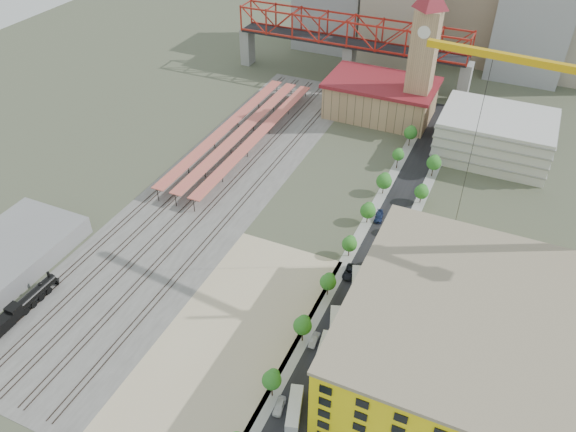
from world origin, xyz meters
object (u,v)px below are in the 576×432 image
at_px(construction_building, 463,343).
at_px(site_trailer_a, 294,409).
at_px(locomotive, 26,304).
at_px(site_trailer_b, 324,350).
at_px(clock_tower, 425,45).
at_px(car_0, 279,406).
at_px(site_trailer_d, 357,283).
at_px(site_trailer_c, 336,326).

relative_size(construction_building, site_trailer_a, 5.47).
distance_m(locomotive, site_trailer_b, 67.92).
distance_m(clock_tower, car_0, 125.30).
bearing_deg(construction_building, site_trailer_d, 149.46).
height_order(clock_tower, car_0, clock_tower).
height_order(site_trailer_c, site_trailer_d, site_trailer_c).
height_order(site_trailer_c, car_0, site_trailer_c).
bearing_deg(locomotive, site_trailer_d, 29.71).
bearing_deg(construction_building, clock_tower, 108.78).
xyz_separation_m(site_trailer_d, car_0, (-3.00, -37.39, -0.53)).
xyz_separation_m(locomotive, site_trailer_d, (66.00, 37.66, -0.63)).
bearing_deg(locomotive, clock_tower, 64.63).
relative_size(site_trailer_b, site_trailer_c, 0.90).
height_order(clock_tower, locomotive, clock_tower).
bearing_deg(car_0, site_trailer_b, 70.41).
bearing_deg(locomotive, site_trailer_b, 13.63).
bearing_deg(clock_tower, site_trailer_c, -85.40).
distance_m(locomotive, site_trailer_a, 66.01).
bearing_deg(site_trailer_c, car_0, -116.20).
distance_m(construction_building, locomotive, 94.97).
height_order(clock_tower, site_trailer_d, clock_tower).
bearing_deg(site_trailer_b, locomotive, -174.98).
height_order(site_trailer_a, car_0, site_trailer_a).
bearing_deg(locomotive, site_trailer_a, 0.50).
bearing_deg(site_trailer_b, car_0, -109.40).
distance_m(site_trailer_a, site_trailer_b, 15.42).
xyz_separation_m(clock_tower, construction_building, (34.00, -99.99, -19.29)).
xyz_separation_m(clock_tower, site_trailer_b, (8.00, -106.32, -27.50)).
bearing_deg(construction_building, site_trailer_c, 178.54).
xyz_separation_m(construction_building, car_0, (-29.00, -22.05, -8.65)).
xyz_separation_m(locomotive, car_0, (63.00, 0.27, -1.16)).
distance_m(site_trailer_a, site_trailer_c, 22.41).
relative_size(locomotive, site_trailer_d, 2.18).
bearing_deg(site_trailer_c, construction_building, -20.13).
height_order(locomotive, site_trailer_d, locomotive).
relative_size(site_trailer_d, car_0, 2.11).
xyz_separation_m(construction_building, site_trailer_a, (-26.00, -21.74, -8.14)).
xyz_separation_m(locomotive, site_trailer_b, (66.00, 16.00, -0.74)).
height_order(locomotive, site_trailer_a, locomotive).
relative_size(clock_tower, site_trailer_a, 5.62).
bearing_deg(site_trailer_d, clock_tower, 77.21).
height_order(locomotive, car_0, locomotive).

